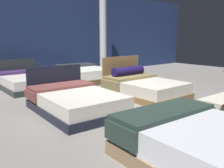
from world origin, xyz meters
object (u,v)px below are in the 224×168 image
object	(u,v)px
support_pillar	(103,33)
bed_5	(84,74)
bed_2	(75,101)
bed_3	(143,86)
bed_0	(204,145)
bed_4	(26,81)

from	to	relation	value
support_pillar	bed_5	bearing A→B (deg)	-150.99
bed_2	bed_3	xyz separation A→B (m)	(2.19, 0.07, 0.03)
bed_0	bed_2	xyz separation A→B (m)	(-0.05, 3.00, -0.03)
bed_4	bed_5	distance (m)	2.13
bed_4	bed_5	world-z (taller)	bed_4
bed_3	bed_4	distance (m)	3.66
bed_2	bed_5	size ratio (longest dim) A/B	1.05
bed_2	support_pillar	size ratio (longest dim) A/B	0.63
bed_3	support_pillar	world-z (taller)	support_pillar
bed_2	bed_3	bearing A→B (deg)	4.23
bed_0	bed_3	size ratio (longest dim) A/B	1.03
bed_2	bed_4	xyz separation A→B (m)	(0.07, 3.05, -0.01)
support_pillar	bed_2	bearing A→B (deg)	-134.02
bed_2	bed_3	size ratio (longest dim) A/B	1.07
bed_5	support_pillar	xyz separation A→B (m)	(1.58, 0.87, 1.49)
support_pillar	bed_0	bearing A→B (deg)	-118.33
bed_2	bed_4	world-z (taller)	bed_2
bed_2	bed_4	size ratio (longest dim) A/B	1.07
bed_4	support_pillar	bearing A→B (deg)	13.89
bed_3	bed_4	bearing A→B (deg)	125.21
bed_2	bed_4	bearing A→B (deg)	91.13
bed_4	support_pillar	world-z (taller)	support_pillar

